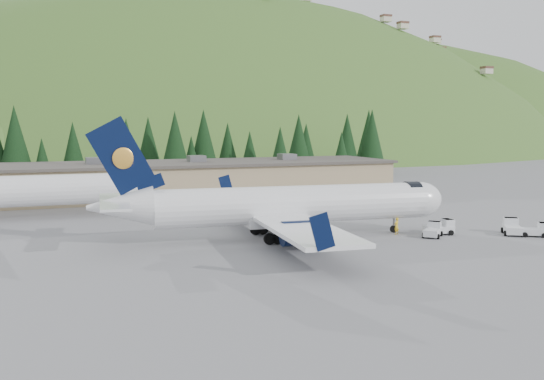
% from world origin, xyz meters
% --- Properties ---
extents(ground, '(600.00, 600.00, 0.00)m').
position_xyz_m(ground, '(0.00, 0.00, 0.00)').
color(ground, slate).
extents(airliner, '(34.78, 32.67, 11.54)m').
position_xyz_m(airliner, '(-1.01, 0.09, 3.07)').
color(airliner, white).
rests_on(airliner, ground).
extents(second_airliner, '(27.50, 11.00, 10.05)m').
position_xyz_m(second_airliner, '(-24.92, 22.00, 3.32)').
color(second_airliner, white).
rests_on(second_airliner, ground).
extents(baggage_tug_a, '(2.99, 2.02, 1.50)m').
position_xyz_m(baggage_tug_a, '(14.20, -3.54, 0.67)').
color(baggage_tug_a, silver).
rests_on(baggage_tug_a, ground).
extents(baggage_tug_b, '(2.87, 2.55, 1.38)m').
position_xyz_m(baggage_tug_b, '(22.08, -7.82, 0.62)').
color(baggage_tug_b, silver).
rests_on(baggage_tug_b, ground).
extents(baggage_tug_c, '(2.85, 3.24, 1.56)m').
position_xyz_m(baggage_tug_c, '(20.78, -5.97, 0.70)').
color(baggage_tug_c, silver).
rests_on(baggage_tug_c, ground).
extents(terminal_building, '(71.00, 17.00, 6.10)m').
position_xyz_m(terminal_building, '(-5.01, 38.00, 2.62)').
color(terminal_building, tan).
rests_on(terminal_building, ground).
extents(baggage_tug_d, '(2.81, 2.78, 1.40)m').
position_xyz_m(baggage_tug_d, '(12.74, -4.24, 0.63)').
color(baggage_tug_d, silver).
rests_on(baggage_tug_d, ground).
extents(ramp_worker, '(0.72, 0.61, 1.67)m').
position_xyz_m(ramp_worker, '(10.09, -1.95, 0.84)').
color(ramp_worker, yellow).
rests_on(ramp_worker, ground).
extents(tree_line, '(112.15, 17.76, 14.50)m').
position_xyz_m(tree_line, '(-6.59, 60.10, 7.31)').
color(tree_line, black).
rests_on(tree_line, ground).
extents(hills, '(614.00, 330.00, 300.00)m').
position_xyz_m(hills, '(53.34, 207.38, -82.80)').
color(hills, '#3D6520').
rests_on(hills, ground).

